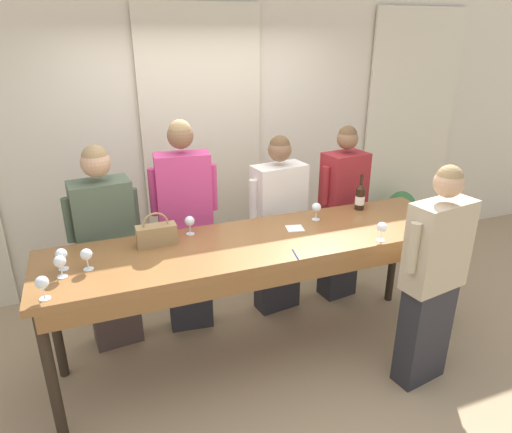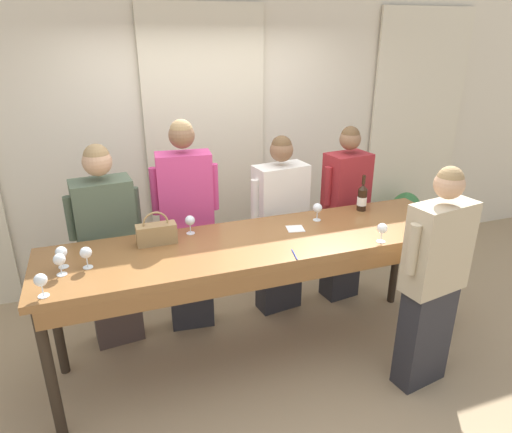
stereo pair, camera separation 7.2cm
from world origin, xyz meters
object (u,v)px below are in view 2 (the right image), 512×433
wine_glass_center_left (61,253)px  tasting_bar (261,253)px  wine_glass_front_left (59,260)px  guest_striped_shirt (344,215)px  wine_glass_front_mid (317,208)px  wine_glass_back_left (423,222)px  wine_bottle (362,198)px  wine_glass_center_right (190,221)px  wine_glass_front_right (86,253)px  guest_olive_jacket (109,248)px  handbag (156,233)px  guest_cream_sweater (280,226)px  host_pouring (433,281)px  guest_pink_top (187,227)px  wine_glass_center_mid (41,281)px  wine_glass_back_mid (382,229)px  potted_plant (405,219)px

wine_glass_center_left → tasting_bar: bearing=-2.3°
wine_glass_front_left → guest_striped_shirt: (2.40, 0.68, -0.28)m
wine_glass_front_mid → wine_glass_back_left: bearing=-40.4°
wine_bottle → guest_striped_shirt: size_ratio=0.18×
wine_glass_center_right → wine_glass_front_right: bearing=-157.5°
guest_olive_jacket → wine_glass_back_left: bearing=-22.9°
handbag → wine_glass_front_mid: handbag is taller
wine_glass_front_right → wine_glass_center_left: bearing=158.3°
handbag → wine_glass_front_left: size_ratio=1.95×
guest_cream_sweater → host_pouring: size_ratio=0.99×
wine_glass_front_right → host_pouring: 2.32m
wine_glass_front_right → tasting_bar: bearing=0.2°
wine_glass_center_left → wine_glass_back_left: same height
guest_olive_jacket → wine_glass_center_right: bearing=-29.3°
guest_pink_top → guest_striped_shirt: bearing=-0.0°
wine_glass_front_left → wine_glass_back_left: size_ratio=1.00×
wine_glass_front_left → guest_pink_top: size_ratio=0.08×
guest_pink_top → host_pouring: bearing=-41.4°
handbag → wine_glass_center_mid: size_ratio=1.95×
wine_glass_back_mid → wine_glass_front_left: bearing=173.2°
potted_plant → wine_glass_back_mid: bearing=-132.9°
wine_glass_center_mid → guest_cream_sweater: (1.84, 0.91, -0.30)m
wine_glass_center_mid → wine_glass_back_left: (2.59, -0.02, 0.00)m
wine_glass_back_left → guest_pink_top: bearing=149.4°
handbag → wine_glass_center_mid: (-0.72, -0.49, 0.02)m
host_pouring → handbag: bearing=154.1°
tasting_bar → wine_glass_center_left: wine_glass_center_left is taller
wine_bottle → wine_glass_back_left: size_ratio=2.14×
tasting_bar → guest_olive_jacket: size_ratio=1.84×
tasting_bar → wine_glass_center_mid: 1.47m
wine_glass_back_left → guest_pink_top: size_ratio=0.08×
wine_bottle → wine_glass_back_mid: bearing=-108.8°
guest_striped_shirt → tasting_bar: bearing=-149.2°
wine_bottle → host_pouring: 0.97m
tasting_bar → guest_cream_sweater: guest_cream_sweater is taller
tasting_bar → wine_glass_front_right: bearing=-179.8°
wine_glass_front_right → wine_glass_back_left: (2.35, -0.29, 0.00)m
wine_glass_back_mid → potted_plant: 2.21m
wine_glass_front_right → guest_pink_top: guest_pink_top is taller
wine_glass_front_left → wine_glass_center_left: same height
wine_glass_back_left → wine_glass_back_mid: (-0.35, -0.01, -0.00)m
wine_glass_front_left → wine_glass_front_mid: 1.91m
wine_glass_center_mid → wine_glass_front_right: bearing=48.6°
wine_glass_back_left → host_pouring: size_ratio=0.09×
handbag → wine_glass_back_mid: size_ratio=1.95×
wine_glass_front_left → wine_glass_center_right: size_ratio=1.00×
wine_glass_back_mid → host_pouring: host_pouring is taller
wine_glass_center_mid → guest_striped_shirt: bearing=20.2°
guest_olive_jacket → potted_plant: size_ratio=2.29×
wine_glass_front_left → wine_glass_back_left: 2.51m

